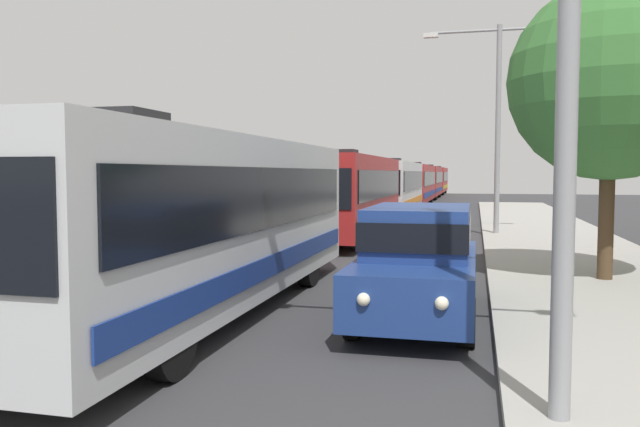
% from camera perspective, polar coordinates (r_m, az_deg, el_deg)
% --- Properties ---
extents(bus_lead, '(2.58, 10.91, 3.21)m').
position_cam_1_polar(bus_lead, '(11.05, -10.68, -0.35)').
color(bus_lead, silver).
rests_on(bus_lead, ground_plane).
extents(bus_second_in_line, '(2.58, 10.50, 3.21)m').
position_cam_1_polar(bus_second_in_line, '(23.35, 2.58, 1.82)').
color(bus_second_in_line, maroon).
rests_on(bus_second_in_line, ground_plane).
extents(bus_middle, '(2.58, 11.35, 3.21)m').
position_cam_1_polar(bus_middle, '(35.65, 6.54, 2.46)').
color(bus_middle, silver).
rests_on(bus_middle, ground_plane).
extents(bus_fourth_in_line, '(2.58, 12.20, 3.21)m').
position_cam_1_polar(bus_fourth_in_line, '(48.13, 8.47, 2.76)').
color(bus_fourth_in_line, maroon).
rests_on(bus_fourth_in_line, ground_plane).
extents(bus_rear, '(2.58, 11.63, 3.21)m').
position_cam_1_polar(bus_rear, '(60.91, 9.63, 2.94)').
color(bus_rear, maroon).
rests_on(bus_rear, ground_plane).
extents(bus_tail_end, '(2.58, 11.20, 3.21)m').
position_cam_1_polar(bus_tail_end, '(73.78, 10.39, 3.06)').
color(bus_tail_end, maroon).
rests_on(bus_tail_end, ground_plane).
extents(white_suv, '(1.86, 4.90, 1.90)m').
position_cam_1_polar(white_suv, '(10.65, 8.99, -4.03)').
color(white_suv, navy).
rests_on(white_suv, ground_plane).
extents(box_truck_oncoming, '(2.35, 8.30, 3.15)m').
position_cam_1_polar(box_truck_oncoming, '(79.45, 8.25, 3.14)').
color(box_truck_oncoming, '#B7B7BC').
rests_on(box_truck_oncoming, ground_plane).
extents(streetlamp_mid, '(5.69, 0.28, 7.90)m').
position_cam_1_polar(streetlamp_mid, '(25.08, 15.92, 9.40)').
color(streetlamp_mid, gray).
rests_on(streetlamp_mid, sidewalk).
extents(roadside_tree, '(4.29, 4.29, 6.43)m').
position_cam_1_polar(roadside_tree, '(15.03, 24.90, 10.89)').
color(roadside_tree, '#4C3823').
rests_on(roadside_tree, sidewalk).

